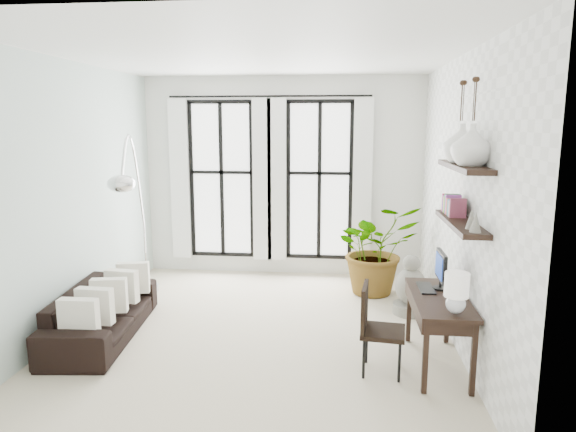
# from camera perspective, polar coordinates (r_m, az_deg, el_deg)

# --- Properties ---
(floor) EXTENTS (5.00, 5.00, 0.00)m
(floor) POSITION_cam_1_polar(r_m,az_deg,el_deg) (6.32, -3.20, -12.65)
(floor) COLOR beige
(floor) RESTS_ON ground
(ceiling) EXTENTS (5.00, 5.00, 0.00)m
(ceiling) POSITION_cam_1_polar(r_m,az_deg,el_deg) (5.87, -3.53, 17.49)
(ceiling) COLOR white
(ceiling) RESTS_ON wall_back
(wall_left) EXTENTS (0.00, 5.00, 5.00)m
(wall_left) POSITION_cam_1_polar(r_m,az_deg,el_deg) (6.63, -22.94, 2.00)
(wall_left) COLOR silver
(wall_left) RESTS_ON floor
(wall_right) EXTENTS (0.00, 5.00, 5.00)m
(wall_right) POSITION_cam_1_polar(r_m,az_deg,el_deg) (5.96, 18.54, 1.44)
(wall_right) COLOR white
(wall_right) RESTS_ON floor
(wall_back) EXTENTS (4.50, 0.00, 4.50)m
(wall_back) POSITION_cam_1_polar(r_m,az_deg,el_deg) (8.35, -0.61, 4.33)
(wall_back) COLOR white
(wall_back) RESTS_ON floor
(windows) EXTENTS (3.26, 0.13, 2.65)m
(windows) POSITION_cam_1_polar(r_m,az_deg,el_deg) (8.31, -2.04, 4.02)
(windows) COLOR white
(windows) RESTS_ON wall_back
(wall_shelves) EXTENTS (0.25, 1.30, 0.60)m
(wall_shelves) POSITION_cam_1_polar(r_m,az_deg,el_deg) (5.27, 18.67, 1.75)
(wall_shelves) COLOR black
(wall_shelves) RESTS_ON wall_right
(sofa) EXTENTS (0.95, 2.03, 0.57)m
(sofa) POSITION_cam_1_polar(r_m,az_deg,el_deg) (6.45, -19.95, -10.05)
(sofa) COLOR black
(sofa) RESTS_ON floor
(throw_pillows) EXTENTS (0.40, 1.52, 0.40)m
(throw_pillows) POSITION_cam_1_polar(r_m,az_deg,el_deg) (6.34, -19.25, -8.32)
(throw_pillows) COLOR silver
(throw_pillows) RESTS_ON sofa
(plant) EXTENTS (1.47, 1.37, 1.33)m
(plant) POSITION_cam_1_polar(r_m,az_deg,el_deg) (7.58, 9.72, -3.59)
(plant) COLOR #2D7228
(plant) RESTS_ON floor
(desk) EXTENTS (0.53, 1.26, 1.14)m
(desk) POSITION_cam_1_polar(r_m,az_deg,el_deg) (5.39, 16.54, -9.18)
(desk) COLOR black
(desk) RESTS_ON floor
(desk_chair) EXTENTS (0.47, 0.47, 0.90)m
(desk_chair) POSITION_cam_1_polar(r_m,az_deg,el_deg) (5.26, 9.63, -11.64)
(desk_chair) COLOR black
(desk_chair) RESTS_ON floor
(arc_lamp) EXTENTS (0.73, 1.91, 2.33)m
(arc_lamp) POSITION_cam_1_polar(r_m,az_deg,el_deg) (6.82, -16.94, 4.36)
(arc_lamp) COLOR silver
(arc_lamp) RESTS_ON floor
(buddha) EXTENTS (0.44, 0.44, 0.79)m
(buddha) POSITION_cam_1_polar(r_m,az_deg,el_deg) (6.93, 13.44, -7.90)
(buddha) COLOR gray
(buddha) RESTS_ON floor
(vase_a) EXTENTS (0.37, 0.37, 0.38)m
(vase_a) POSITION_cam_1_polar(r_m,az_deg,el_deg) (4.94, 19.75, 7.44)
(vase_a) COLOR white
(vase_a) RESTS_ON shelf_upper
(vase_b) EXTENTS (0.37, 0.37, 0.38)m
(vase_b) POSITION_cam_1_polar(r_m,az_deg,el_deg) (5.33, 18.74, 7.66)
(vase_b) COLOR white
(vase_b) RESTS_ON shelf_upper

